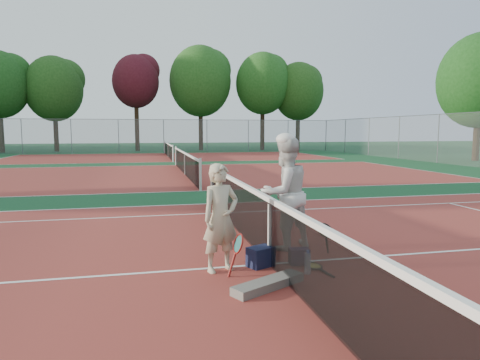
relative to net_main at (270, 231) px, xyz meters
name	(u,v)px	position (x,y,z in m)	size (l,w,h in m)	color
ground	(269,264)	(0.00, 0.00, -0.51)	(130.00, 130.00, 0.00)	#103C1F
court_main	(269,264)	(0.00, 0.00, -0.51)	(23.77, 10.97, 0.01)	maroon
court_far_a	(185,175)	(0.00, 13.50, -0.51)	(23.77, 10.97, 0.01)	maroon
court_far_b	(168,157)	(0.00, 27.00, -0.51)	(23.77, 10.97, 0.01)	maroon
net_main	(270,231)	(0.00, 0.00, 0.00)	(0.10, 10.98, 1.02)	black
net_far_a	(185,163)	(0.00, 13.50, 0.00)	(0.10, 10.98, 1.02)	black
net_far_b	(168,150)	(0.00, 27.00, 0.00)	(0.10, 10.98, 1.02)	black
fence_back	(164,136)	(0.00, 34.00, 0.99)	(32.00, 0.06, 3.00)	slate
player_a	(221,218)	(-0.77, -0.13, 0.26)	(0.56, 0.37, 1.55)	#B6AB8D
player_b	(285,193)	(0.50, 0.80, 0.44)	(0.92, 0.72, 1.90)	silver
racket_red	(238,255)	(-0.57, -0.39, -0.22)	(0.21, 0.27, 0.58)	maroon
racket_black_held	(325,240)	(0.98, 0.20, -0.24)	(0.31, 0.27, 0.54)	black
racket_spare	(314,266)	(0.57, -0.33, -0.48)	(0.60, 0.27, 0.06)	black
sports_bag_navy	(261,257)	(-0.16, -0.07, -0.36)	(0.37, 0.26, 0.29)	black
sports_bag_purple	(299,256)	(0.44, -0.08, -0.39)	(0.29, 0.20, 0.24)	#26112D
net_cover_canvas	(268,284)	(-0.29, -0.94, -0.45)	(1.08, 0.25, 0.11)	#5E5A55
water_bottle	(308,264)	(0.40, -0.54, -0.36)	(0.09, 0.09, 0.30)	#C9E5FF
tree_back_1	(54,89)	(-9.98, 38.00, 5.40)	(5.35, 5.35, 9.00)	#382314
tree_back_maroon	(136,82)	(-2.42, 37.39, 6.18)	(4.47, 4.47, 9.30)	#382314
tree_back_3	(200,81)	(3.91, 37.67, 6.40)	(6.18, 6.18, 10.49)	#382314
tree_back_4	(263,84)	(10.19, 36.86, 6.25)	(5.48, 5.48, 9.93)	#382314
tree_back_5	(298,92)	(14.09, 36.92, 5.53)	(5.24, 5.24, 9.07)	#382314
tree_right_1	(480,81)	(19.84, 18.43, 4.73)	(5.39, 5.39, 8.35)	#382314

